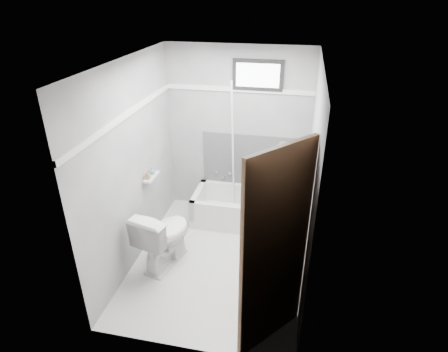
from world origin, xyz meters
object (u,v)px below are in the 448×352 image
(toilet, at_px, (164,236))
(soap_bottle_b, at_px, (152,171))
(office_chair, at_px, (275,183))
(bathtub, at_px, (246,209))
(soap_bottle_a, at_px, (148,175))
(door, at_px, (304,281))

(toilet, xyz_separation_m, soap_bottle_b, (-0.32, 0.55, 0.57))
(toilet, bearing_deg, office_chair, -121.60)
(bathtub, distance_m, soap_bottle_a, 1.53)
(bathtub, height_order, soap_bottle_a, soap_bottle_a)
(toilet, bearing_deg, soap_bottle_b, -45.15)
(bathtub, height_order, door, door)
(bathtub, bearing_deg, toilet, -127.05)
(toilet, relative_size, soap_bottle_a, 6.68)
(office_chair, height_order, toilet, office_chair)
(soap_bottle_b, bearing_deg, door, -40.99)
(door, xyz_separation_m, soap_bottle_b, (-1.92, 1.67, -0.04))
(bathtub, distance_m, soap_bottle_b, 1.47)
(bathtub, relative_size, toilet, 1.90)
(soap_bottle_a, bearing_deg, bathtub, 30.75)
(soap_bottle_a, height_order, soap_bottle_b, soap_bottle_a)
(soap_bottle_b, bearing_deg, toilet, -59.89)
(office_chair, distance_m, toilet, 1.67)
(door, relative_size, soap_bottle_a, 16.96)
(toilet, height_order, soap_bottle_a, soap_bottle_a)
(toilet, xyz_separation_m, door, (1.60, -1.12, 0.61))
(office_chair, height_order, door, door)
(office_chair, relative_size, toilet, 1.30)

